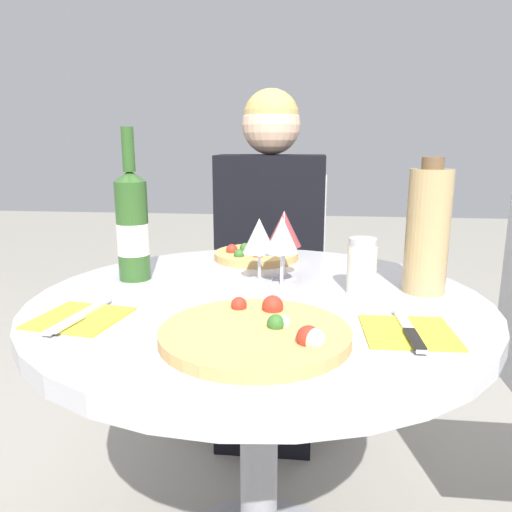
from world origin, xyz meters
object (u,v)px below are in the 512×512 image
Objects in this scene: dining_table at (259,361)px; wine_bottle at (132,226)px; seated_diner at (268,279)px; chair_behind_diner at (271,297)px; pizza_large at (258,333)px; tall_carafe at (428,230)px.

wine_bottle is at bearing 161.47° from dining_table.
seated_diner is at bearing 93.20° from dining_table.
chair_behind_diner is at bearing 92.67° from dining_table.
tall_carafe is (0.33, 0.31, 0.12)m from pizza_large.
chair_behind_diner is at bearing 116.91° from tall_carafe.
tall_carafe is at bearing 116.91° from chair_behind_diner.
dining_table is 0.45m from tall_carafe.
wine_bottle reaches higher than dining_table.
tall_carafe is at bearing 121.78° from seated_diner.
wine_bottle is (-0.27, -0.60, 0.29)m from seated_diner.
wine_bottle reaches higher than pizza_large.
pizza_large is (0.06, -1.07, 0.28)m from chair_behind_diner.
tall_carafe is (0.35, 0.07, 0.28)m from dining_table.
wine_bottle is at bearing 134.23° from pizza_large.
seated_diner is 0.79m from tall_carafe.
dining_table is 3.00× the size of pizza_large.
dining_table is 1.05× the size of chair_behind_diner.
chair_behind_diner reaches higher than pizza_large.
pizza_large is at bearing -84.52° from dining_table.
dining_table is at bearing 92.67° from chair_behind_diner.
dining_table is 0.70m from seated_diner.
chair_behind_diner reaches higher than dining_table.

